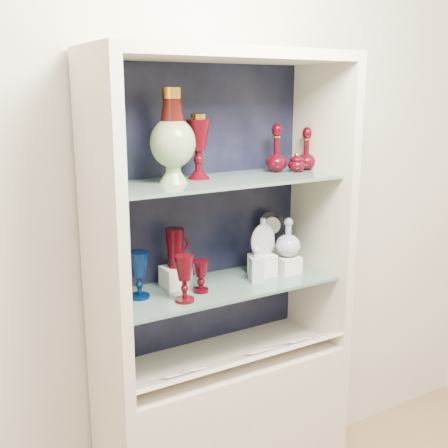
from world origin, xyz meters
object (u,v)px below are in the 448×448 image
pedestal_lamp_left (108,152)px  flat_flask (263,236)px  ruby_goblet_tall (184,279)px  clear_square_bottle (256,264)px  lidded_bowl (297,162)px  ruby_pitcher (175,248)px  cameo_medallion (272,227)px  clear_round_decanter (288,238)px  ruby_decanter_a (277,145)px  ruby_goblet_small (201,277)px  cobalt_goblet (139,275)px  pedestal_lamp_right (199,147)px  ruby_decanter_b (307,147)px  enamel_urn (173,136)px

pedestal_lamp_left → flat_flask: size_ratio=1.58×
ruby_goblet_tall → clear_square_bottle: bearing=7.4°
lidded_bowl → ruby_pitcher: size_ratio=0.52×
lidded_bowl → cameo_medallion: (-0.05, 0.10, -0.29)m
pedestal_lamp_left → clear_round_decanter: 0.85m
ruby_decanter_a → clear_round_decanter: ruby_decanter_a is taller
ruby_decanter_a → lidded_bowl: size_ratio=2.76×
ruby_goblet_small → ruby_decanter_a: bearing=11.5°
clear_round_decanter → cameo_medallion: 0.12m
cobalt_goblet → ruby_goblet_small: cobalt_goblet is taller
cobalt_goblet → cameo_medallion: 0.66m
ruby_decanter_a → clear_round_decanter: (0.02, -0.06, -0.38)m
ruby_goblet_tall → clear_round_decanter: 0.53m
flat_flask → pedestal_lamp_right: bearing=174.1°
pedestal_lamp_right → flat_flask: pedestal_lamp_right is taller
ruby_goblet_tall → clear_square_bottle: size_ratio=1.18×
ruby_goblet_small → ruby_goblet_tall: bearing=-150.5°
ruby_pitcher → clear_round_decanter: ruby_pitcher is taller
ruby_pitcher → clear_round_decanter: (0.48, -0.08, -0.01)m
flat_flask → clear_square_bottle: bearing=-139.0°
ruby_decanter_a → ruby_goblet_small: size_ratio=1.80×
pedestal_lamp_left → lidded_bowl: 0.81m
ruby_decanter_b → flat_flask: bearing=-173.5°
pedestal_lamp_left → pedestal_lamp_right: 0.38m
pedestal_lamp_right → cameo_medallion: bearing=8.2°
pedestal_lamp_left → cobalt_goblet: pedestal_lamp_left is taller
lidded_bowl → ruby_goblet_small: (-0.47, -0.04, -0.40)m
ruby_decanter_a → ruby_goblet_small: (-0.40, -0.08, -0.47)m
enamel_urn → ruby_goblet_tall: 0.51m
ruby_decanter_a → cobalt_goblet: bearing=-178.2°
pedestal_lamp_left → ruby_pitcher: bearing=14.7°
ruby_decanter_b → clear_round_decanter: ruby_decanter_b is taller
pedestal_lamp_right → cameo_medallion: size_ratio=1.65×
flat_flask → clear_round_decanter: 0.12m
pedestal_lamp_left → flat_flask: pedestal_lamp_left is taller
lidded_bowl → enamel_urn: bearing=179.7°
enamel_urn → ruby_goblet_tall: bearing=-97.5°
ruby_goblet_tall → flat_flask: 0.43m
pedestal_lamp_right → clear_square_bottle: size_ratio=1.66×
pedestal_lamp_left → cameo_medallion: size_ratio=1.71×
ruby_goblet_tall → flat_flask: (0.41, 0.10, 0.08)m
enamel_urn → ruby_goblet_tall: size_ratio=1.95×
cobalt_goblet → pedestal_lamp_right: bearing=4.5°
ruby_decanter_a → clear_square_bottle: 0.49m
lidded_bowl → clear_round_decanter: size_ratio=0.51×
clear_square_bottle → pedestal_lamp_left: bearing=175.8°
cobalt_goblet → flat_flask: size_ratio=1.12×
flat_flask → ruby_decanter_b: bearing=9.1°
flat_flask → clear_round_decanter: (0.11, -0.02, -0.02)m
ruby_goblet_tall → ruby_pitcher: ruby_pitcher is taller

